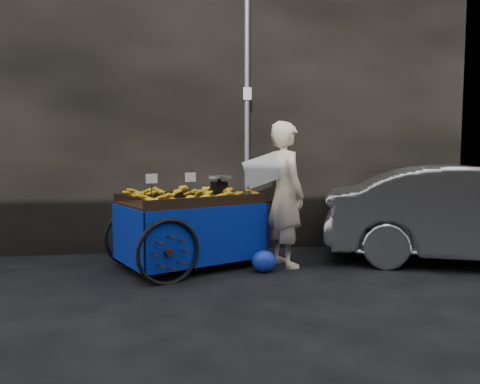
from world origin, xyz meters
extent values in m
plane|color=black|center=(0.00, 0.00, 0.00)|extent=(80.00, 80.00, 0.00)
cube|color=black|center=(-1.00, 2.60, 2.50)|extent=(11.00, 2.00, 5.00)
cylinder|color=slate|center=(0.30, 1.30, 2.00)|extent=(0.08, 0.08, 4.00)
cube|color=white|center=(0.30, 1.25, 2.40)|extent=(0.12, 0.02, 0.18)
cube|color=black|center=(-0.58, 0.58, 0.86)|extent=(2.02, 1.70, 0.06)
cube|color=black|center=(-0.80, 1.04, 0.94)|extent=(1.58, 0.76, 0.11)
cube|color=black|center=(-0.37, 0.12, 0.94)|extent=(1.58, 0.76, 0.11)
cube|color=black|center=(0.28, 0.51, 0.43)|extent=(0.07, 0.07, 0.86)
cube|color=black|center=(-0.08, 1.29, 0.43)|extent=(0.07, 0.07, 0.86)
cylinder|color=black|center=(0.62, 0.67, 0.86)|extent=(0.51, 0.27, 0.04)
cylinder|color=black|center=(0.26, 1.45, 0.86)|extent=(0.51, 0.27, 0.04)
torus|color=black|center=(-0.88, -0.19, 0.38)|extent=(0.75, 0.39, 0.81)
torus|color=black|center=(-1.36, 0.86, 0.38)|extent=(0.75, 0.39, 0.81)
cylinder|color=black|center=(-1.12, 0.33, 0.38)|extent=(0.56, 1.12, 0.05)
cube|color=#060E7D|center=(-0.35, 0.08, 0.50)|extent=(1.61, 0.76, 0.73)
cube|color=#060E7D|center=(-0.81, 1.08, 0.50)|extent=(1.61, 0.76, 0.73)
cube|color=#060E7D|center=(-1.37, 0.21, 0.50)|extent=(0.49, 1.02, 0.73)
cube|color=#060E7D|center=(0.21, 0.95, 0.50)|extent=(0.49, 1.02, 0.73)
cube|color=black|center=(-0.17, 0.83, 1.04)|extent=(0.24, 0.22, 0.17)
cylinder|color=silver|center=(-0.17, 0.83, 1.19)|extent=(0.49, 0.49, 0.03)
cube|color=white|center=(-1.07, 0.23, 1.22)|extent=(0.14, 0.07, 0.12)
cube|color=white|center=(-0.58, 0.45, 1.22)|extent=(0.14, 0.07, 0.12)
imported|color=beige|center=(0.68, 0.45, 0.97)|extent=(0.66, 0.82, 1.95)
cube|color=silver|center=(0.37, 0.36, 1.31)|extent=(0.59, 0.06, 0.50)
ellipsoid|color=#172CAD|center=(0.34, 0.15, 0.14)|extent=(0.31, 0.25, 0.28)
imported|color=#B5B9BD|center=(3.33, 0.19, 0.67)|extent=(4.34, 2.82, 1.35)
camera|label=1|loc=(-0.85, -5.64, 1.55)|focal=35.00mm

